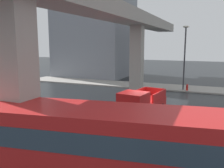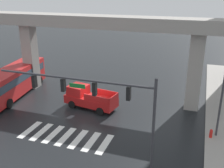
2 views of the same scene
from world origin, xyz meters
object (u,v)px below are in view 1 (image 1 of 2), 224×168
pickup_truck (140,105)px  city_bus (76,139)px  fire_hydrant (187,88)px  street_lamp_near_corner (185,50)px

pickup_truck → city_bus: size_ratio=0.48×
pickup_truck → city_bus: bearing=179.5°
fire_hydrant → city_bus: bearing=173.5°
pickup_truck → street_lamp_near_corner: (11.67, -1.75, 3.57)m
city_bus → fire_hydrant: bearing=-6.5°
pickup_truck → city_bus: 8.88m
pickup_truck → street_lamp_near_corner: 12.33m
city_bus → fire_hydrant: (20.12, -2.29, -1.29)m
city_bus → street_lamp_near_corner: street_lamp_near_corner is taller
city_bus → street_lamp_near_corner: bearing=-5.1°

